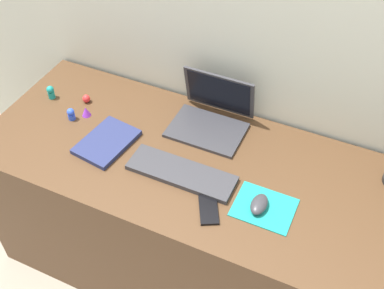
{
  "coord_description": "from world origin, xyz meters",
  "views": [
    {
      "loc": [
        0.52,
        -1.14,
        2.08
      ],
      "look_at": [
        -0.01,
        0.0,
        0.83
      ],
      "focal_mm": 44.97,
      "sensor_mm": 36.0,
      "label": 1
    }
  ],
  "objects_px": {
    "notebook_pad": "(107,142)",
    "toy_figurine_red": "(86,99)",
    "mouse": "(259,204)",
    "cell_phone": "(209,210)",
    "toy_figurine_blue": "(71,114)",
    "keyboard": "(181,173)",
    "toy_figurine_teal": "(51,92)",
    "toy_figurine_purple": "(86,111)",
    "laptop": "(212,113)"
  },
  "relations": [
    {
      "from": "laptop",
      "to": "notebook_pad",
      "type": "xyz_separation_m",
      "value": [
        -0.33,
        -0.29,
        -0.04
      ]
    },
    {
      "from": "notebook_pad",
      "to": "toy_figurine_purple",
      "type": "distance_m",
      "value": 0.2
    },
    {
      "from": "notebook_pad",
      "to": "toy_figurine_red",
      "type": "distance_m",
      "value": 0.29
    },
    {
      "from": "cell_phone",
      "to": "toy_figurine_blue",
      "type": "height_order",
      "value": "toy_figurine_blue"
    },
    {
      "from": "mouse",
      "to": "cell_phone",
      "type": "xyz_separation_m",
      "value": [
        -0.16,
        -0.08,
        -0.02
      ]
    },
    {
      "from": "mouse",
      "to": "toy_figurine_red",
      "type": "bearing_deg",
      "value": 164.86
    },
    {
      "from": "cell_phone",
      "to": "mouse",
      "type": "bearing_deg",
      "value": 0.42
    },
    {
      "from": "notebook_pad",
      "to": "toy_figurine_purple",
      "type": "height_order",
      "value": "toy_figurine_purple"
    },
    {
      "from": "mouse",
      "to": "toy_figurine_teal",
      "type": "distance_m",
      "value": 1.04
    },
    {
      "from": "keyboard",
      "to": "toy_figurine_teal",
      "type": "distance_m",
      "value": 0.73
    },
    {
      "from": "notebook_pad",
      "to": "toy_figurine_red",
      "type": "bearing_deg",
      "value": 147.42
    },
    {
      "from": "cell_phone",
      "to": "toy_figurine_teal",
      "type": "distance_m",
      "value": 0.92
    },
    {
      "from": "laptop",
      "to": "mouse",
      "type": "relative_size",
      "value": 3.12
    },
    {
      "from": "mouse",
      "to": "cell_phone",
      "type": "relative_size",
      "value": 0.75
    },
    {
      "from": "notebook_pad",
      "to": "toy_figurine_teal",
      "type": "bearing_deg",
      "value": 166.42
    },
    {
      "from": "keyboard",
      "to": "laptop",
      "type": "bearing_deg",
      "value": 91.73
    },
    {
      "from": "cell_phone",
      "to": "toy_figurine_purple",
      "type": "xyz_separation_m",
      "value": [
        -0.67,
        0.24,
        0.02
      ]
    },
    {
      "from": "cell_phone",
      "to": "toy_figurine_purple",
      "type": "height_order",
      "value": "toy_figurine_purple"
    },
    {
      "from": "cell_phone",
      "to": "toy_figurine_red",
      "type": "height_order",
      "value": "toy_figurine_red"
    },
    {
      "from": "keyboard",
      "to": "toy_figurine_red",
      "type": "xyz_separation_m",
      "value": [
        -0.56,
        0.21,
        0.01
      ]
    },
    {
      "from": "keyboard",
      "to": "toy_figurine_teal",
      "type": "height_order",
      "value": "toy_figurine_teal"
    },
    {
      "from": "notebook_pad",
      "to": "toy_figurine_blue",
      "type": "height_order",
      "value": "toy_figurine_blue"
    },
    {
      "from": "laptop",
      "to": "cell_phone",
      "type": "bearing_deg",
      "value": -68.32
    },
    {
      "from": "keyboard",
      "to": "toy_figurine_red",
      "type": "height_order",
      "value": "toy_figurine_red"
    },
    {
      "from": "keyboard",
      "to": "mouse",
      "type": "relative_size",
      "value": 4.27
    },
    {
      "from": "laptop",
      "to": "toy_figurine_purple",
      "type": "bearing_deg",
      "value": -160.61
    },
    {
      "from": "mouse",
      "to": "toy_figurine_purple",
      "type": "distance_m",
      "value": 0.84
    },
    {
      "from": "toy_figurine_teal",
      "to": "toy_figurine_purple",
      "type": "height_order",
      "value": "toy_figurine_teal"
    },
    {
      "from": "notebook_pad",
      "to": "toy_figurine_red",
      "type": "xyz_separation_m",
      "value": [
        -0.22,
        0.18,
        0.01
      ]
    },
    {
      "from": "notebook_pad",
      "to": "toy_figurine_red",
      "type": "relative_size",
      "value": 6.58
    },
    {
      "from": "laptop",
      "to": "toy_figurine_red",
      "type": "distance_m",
      "value": 0.56
    },
    {
      "from": "cell_phone",
      "to": "toy_figurine_blue",
      "type": "relative_size",
      "value": 2.36
    },
    {
      "from": "keyboard",
      "to": "cell_phone",
      "type": "height_order",
      "value": "keyboard"
    },
    {
      "from": "keyboard",
      "to": "toy_figurine_purple",
      "type": "bearing_deg",
      "value": 165.24
    },
    {
      "from": "laptop",
      "to": "toy_figurine_purple",
      "type": "height_order",
      "value": "laptop"
    },
    {
      "from": "mouse",
      "to": "toy_figurine_red",
      "type": "height_order",
      "value": "mouse"
    },
    {
      "from": "mouse",
      "to": "toy_figurine_purple",
      "type": "xyz_separation_m",
      "value": [
        -0.82,
        0.16,
        0.0
      ]
    },
    {
      "from": "toy_figurine_blue",
      "to": "cell_phone",
      "type": "bearing_deg",
      "value": -15.7
    },
    {
      "from": "laptop",
      "to": "keyboard",
      "type": "bearing_deg",
      "value": -88.27
    },
    {
      "from": "keyboard",
      "to": "toy_figurine_teal",
      "type": "bearing_deg",
      "value": 166.65
    },
    {
      "from": "cell_phone",
      "to": "toy_figurine_blue",
      "type": "distance_m",
      "value": 0.74
    },
    {
      "from": "cell_phone",
      "to": "notebook_pad",
      "type": "xyz_separation_m",
      "value": [
        -0.5,
        0.13,
        0.01
      ]
    },
    {
      "from": "toy_figurine_teal",
      "to": "toy_figurine_red",
      "type": "bearing_deg",
      "value": 14.16
    },
    {
      "from": "laptop",
      "to": "toy_figurine_teal",
      "type": "xyz_separation_m",
      "value": [
        -0.7,
        -0.14,
        -0.02
      ]
    },
    {
      "from": "keyboard",
      "to": "mouse",
      "type": "distance_m",
      "value": 0.31
    },
    {
      "from": "notebook_pad",
      "to": "mouse",
      "type": "bearing_deg",
      "value": 3.24
    },
    {
      "from": "notebook_pad",
      "to": "toy_figurine_teal",
      "type": "height_order",
      "value": "toy_figurine_teal"
    },
    {
      "from": "keyboard",
      "to": "toy_figurine_teal",
      "type": "xyz_separation_m",
      "value": [
        -0.71,
        0.17,
        0.02
      ]
    },
    {
      "from": "mouse",
      "to": "notebook_pad",
      "type": "height_order",
      "value": "mouse"
    },
    {
      "from": "toy_figurine_teal",
      "to": "toy_figurine_red",
      "type": "height_order",
      "value": "toy_figurine_teal"
    }
  ]
}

